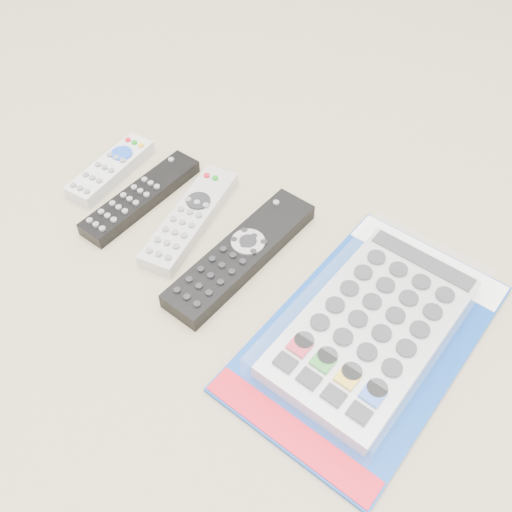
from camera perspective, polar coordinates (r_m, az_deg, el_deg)
The scene contains 5 objects.
remote_small_grey at distance 0.90m, azimuth -14.33°, elevation 8.43°, with size 0.05×0.15×0.02m.
remote_slim_black at distance 0.85m, azimuth -11.44°, elevation 5.82°, with size 0.07×0.21×0.02m.
remote_silver_dvd at distance 0.80m, azimuth -6.59°, elevation 3.81°, with size 0.07×0.21×0.02m.
remote_large_black at distance 0.75m, azimuth -1.49°, elevation 0.18°, with size 0.10×0.25×0.03m.
jumbo_remote_packaged at distance 0.69m, azimuth 11.55°, elevation -6.83°, with size 0.26×0.38×0.05m.
Camera 1 is at (0.28, -0.40, 0.58)m, focal length 40.00 mm.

